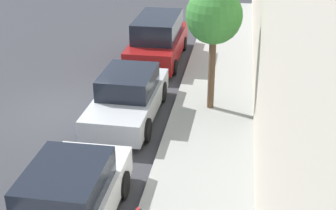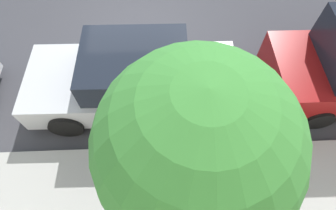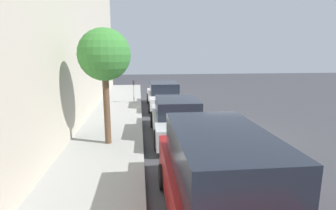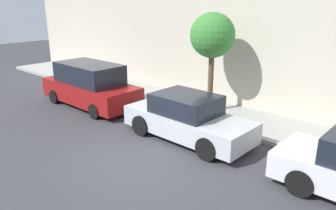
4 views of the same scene
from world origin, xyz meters
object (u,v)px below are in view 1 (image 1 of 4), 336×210
(parked_sedan_nearest, at_px, (67,203))
(parked_minivan_third, at_px, (158,39))
(street_tree, at_px, (214,17))
(parked_sedan_second, at_px, (128,97))

(parked_sedan_nearest, relative_size, parked_minivan_third, 0.92)
(parked_sedan_nearest, xyz_separation_m, parked_minivan_third, (-0.01, 10.99, 0.20))
(parked_minivan_third, relative_size, street_tree, 1.25)
(parked_sedan_second, distance_m, parked_minivan_third, 5.47)
(parked_sedan_second, bearing_deg, parked_sedan_nearest, -90.14)
(parked_sedan_second, bearing_deg, parked_minivan_third, 90.26)
(parked_sedan_second, xyz_separation_m, street_tree, (2.55, 0.87, 2.45))
(parked_minivan_third, bearing_deg, street_tree, -60.78)
(parked_sedan_nearest, xyz_separation_m, parked_sedan_second, (0.01, 5.52, -0.00))
(parked_minivan_third, bearing_deg, parked_sedan_second, -89.74)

